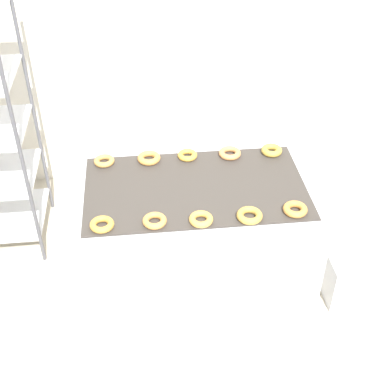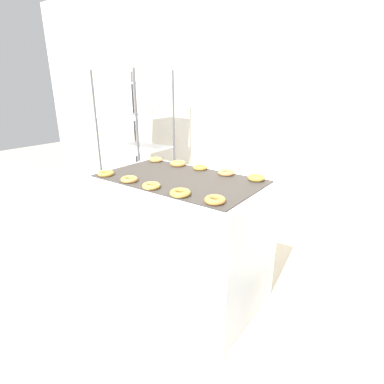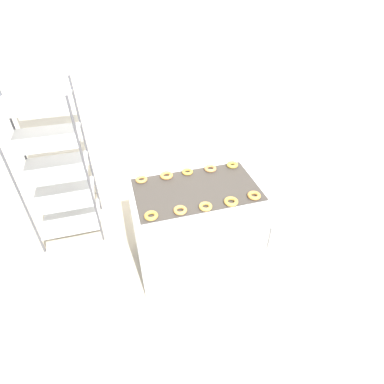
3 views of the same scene
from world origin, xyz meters
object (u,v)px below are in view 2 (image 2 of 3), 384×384
(glaze_bin, at_px, (308,324))
(baking_rack_cart, at_px, (137,148))
(donut_near_left, at_px, (129,179))
(donut_far_rightmost, at_px, (256,178))
(donut_near_center, at_px, (151,186))
(donut_near_rightmost, at_px, (215,200))
(donut_far_leftmost, at_px, (156,160))
(donut_far_right, at_px, (226,173))
(donut_far_center, at_px, (200,168))
(fryer_machine, at_px, (180,238))
(donut_far_left, at_px, (178,164))
(donut_near_leftmost, at_px, (106,173))
(donut_near_right, at_px, (180,193))

(glaze_bin, bearing_deg, baking_rack_cart, 160.74)
(donut_near_left, distance_m, donut_far_rightmost, 0.85)
(donut_near_center, distance_m, donut_near_rightmost, 0.45)
(donut_far_leftmost, bearing_deg, donut_far_right, -0.07)
(donut_near_center, height_order, donut_near_rightmost, donut_near_rightmost)
(donut_near_center, height_order, donut_far_center, donut_near_center)
(fryer_machine, bearing_deg, donut_near_rightmost, -29.32)
(donut_far_left, bearing_deg, donut_near_leftmost, -114.58)
(donut_near_leftmost, relative_size, donut_near_left, 1.00)
(donut_near_left, distance_m, donut_far_center, 0.57)
(donut_near_center, distance_m, donut_near_right, 0.23)
(baking_rack_cart, bearing_deg, donut_far_center, -23.69)
(fryer_machine, distance_m, baking_rack_cart, 1.57)
(donut_far_center, bearing_deg, donut_far_left, -177.82)
(donut_near_rightmost, bearing_deg, glaze_bin, 30.01)
(donut_near_rightmost, relative_size, donut_far_right, 0.96)
(fryer_machine, relative_size, donut_near_rightmost, 10.39)
(donut_far_left, distance_m, donut_far_center, 0.21)
(fryer_machine, bearing_deg, donut_near_left, -130.29)
(baking_rack_cart, distance_m, donut_near_right, 1.86)
(donut_near_right, relative_size, donut_far_left, 0.99)
(donut_near_center, xyz_separation_m, donut_near_right, (0.23, 0.00, 0.00))
(glaze_bin, relative_size, donut_near_left, 2.88)
(baking_rack_cart, relative_size, donut_near_leftmost, 15.07)
(glaze_bin, relative_size, donut_near_rightmost, 2.79)
(donut_near_center, xyz_separation_m, donut_far_center, (-0.01, 0.55, -0.00))
(donut_near_leftmost, bearing_deg, glaze_bin, 12.11)
(donut_near_left, bearing_deg, donut_far_rightmost, 37.84)
(fryer_machine, bearing_deg, baking_rack_cart, 147.07)
(donut_far_center, bearing_deg, baking_rack_cart, 156.31)
(donut_near_rightmost, bearing_deg, baking_rack_cart, 147.98)
(fryer_machine, height_order, donut_far_right, donut_far_right)
(baking_rack_cart, relative_size, donut_far_rightmost, 14.83)
(baking_rack_cart, relative_size, donut_far_left, 13.69)
(donut_far_leftmost, distance_m, donut_far_center, 0.45)
(donut_far_leftmost, distance_m, donut_far_rightmost, 0.91)
(donut_far_center, height_order, donut_far_rightmost, donut_far_rightmost)
(donut_near_rightmost, bearing_deg, donut_far_left, 142.40)
(donut_near_rightmost, bearing_deg, donut_far_leftmost, 150.37)
(donut_near_rightmost, height_order, donut_far_center, donut_near_rightmost)
(glaze_bin, bearing_deg, donut_near_left, -165.53)
(donut_far_right, bearing_deg, donut_near_left, -130.04)
(donut_near_left, distance_m, donut_near_right, 0.44)
(donut_far_center, xyz_separation_m, donut_far_right, (0.23, -0.01, 0.00))
(donut_near_rightmost, xyz_separation_m, donut_far_left, (-0.67, 0.52, 0.00))
(donut_far_leftmost, height_order, donut_far_rightmost, donut_far_rightmost)
(glaze_bin, bearing_deg, donut_far_leftmost, 171.19)
(donut_near_right, relative_size, donut_far_leftmost, 1.11)
(donut_far_left, xyz_separation_m, donut_far_center, (0.21, 0.01, -0.00))
(glaze_bin, relative_size, donut_far_center, 3.03)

